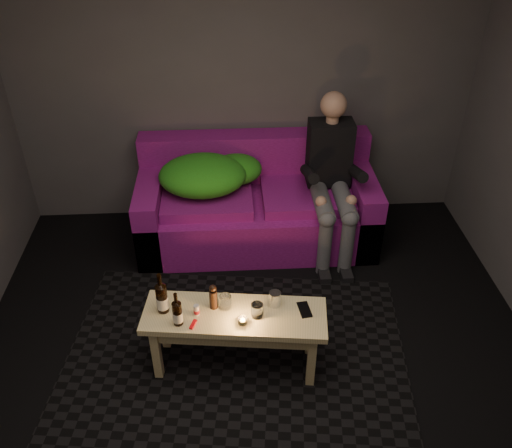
{
  "coord_description": "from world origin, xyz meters",
  "views": [
    {
      "loc": [
        -0.16,
        -2.2,
        2.98
      ],
      "look_at": [
        0.04,
        1.19,
        0.56
      ],
      "focal_mm": 38.0,
      "sensor_mm": 36.0,
      "label": 1
    }
  ],
  "objects_px": {
    "beer_bottle_a": "(162,298)",
    "steel_cup": "(275,299)",
    "coffee_table": "(235,323)",
    "beer_bottle_b": "(177,313)",
    "sofa": "(256,206)",
    "person": "(332,175)"
  },
  "relations": [
    {
      "from": "person",
      "to": "beer_bottle_a",
      "type": "relative_size",
      "value": 4.47
    },
    {
      "from": "sofa",
      "to": "coffee_table",
      "type": "height_order",
      "value": "sofa"
    },
    {
      "from": "sofa",
      "to": "person",
      "type": "distance_m",
      "value": 0.75
    },
    {
      "from": "sofa",
      "to": "coffee_table",
      "type": "xyz_separation_m",
      "value": [
        -0.23,
        -1.51,
        0.08
      ]
    },
    {
      "from": "sofa",
      "to": "person",
      "type": "xyz_separation_m",
      "value": [
        0.62,
        -0.17,
        0.39
      ]
    },
    {
      "from": "beer_bottle_a",
      "to": "beer_bottle_b",
      "type": "relative_size",
      "value": 1.21
    },
    {
      "from": "coffee_table",
      "to": "beer_bottle_b",
      "type": "height_order",
      "value": "beer_bottle_b"
    },
    {
      "from": "beer_bottle_b",
      "to": "person",
      "type": "bearing_deg",
      "value": 49.41
    },
    {
      "from": "steel_cup",
      "to": "person",
      "type": "bearing_deg",
      "value": 65.44
    },
    {
      "from": "coffee_table",
      "to": "beer_bottle_a",
      "type": "relative_size",
      "value": 4.02
    },
    {
      "from": "person",
      "to": "steel_cup",
      "type": "xyz_separation_m",
      "value": [
        -0.58,
        -1.28,
        -0.17
      ]
    },
    {
      "from": "sofa",
      "to": "steel_cup",
      "type": "relative_size",
      "value": 19.35
    },
    {
      "from": "beer_bottle_b",
      "to": "steel_cup",
      "type": "xyz_separation_m",
      "value": [
        0.62,
        0.13,
        -0.04
      ]
    },
    {
      "from": "sofa",
      "to": "steel_cup",
      "type": "bearing_deg",
      "value": -88.63
    },
    {
      "from": "sofa",
      "to": "beer_bottle_b",
      "type": "distance_m",
      "value": 1.7
    },
    {
      "from": "person",
      "to": "beer_bottle_a",
      "type": "xyz_separation_m",
      "value": [
        -1.31,
        -1.29,
        -0.11
      ]
    },
    {
      "from": "steel_cup",
      "to": "beer_bottle_b",
      "type": "bearing_deg",
      "value": -168.14
    },
    {
      "from": "coffee_table",
      "to": "beer_bottle_b",
      "type": "xyz_separation_m",
      "value": [
        -0.36,
        -0.07,
        0.18
      ]
    },
    {
      "from": "sofa",
      "to": "beer_bottle_b",
      "type": "height_order",
      "value": "sofa"
    },
    {
      "from": "sofa",
      "to": "beer_bottle_a",
      "type": "distance_m",
      "value": 1.63
    },
    {
      "from": "beer_bottle_a",
      "to": "coffee_table",
      "type": "bearing_deg",
      "value": -6.92
    },
    {
      "from": "beer_bottle_a",
      "to": "steel_cup",
      "type": "relative_size",
      "value": 2.89
    }
  ]
}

